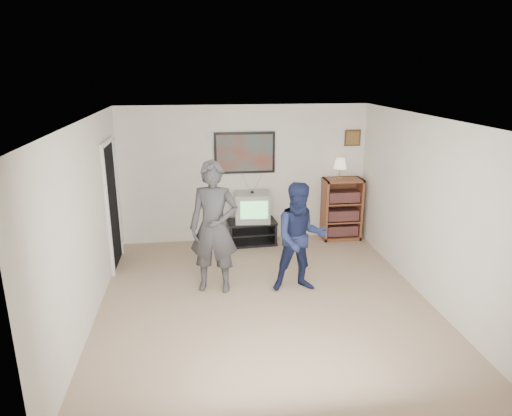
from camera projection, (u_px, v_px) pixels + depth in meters
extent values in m
cube|color=#8A7057|center=(265.00, 302.00, 6.33)|extent=(4.50, 5.00, 0.01)
cube|color=white|center=(266.00, 119.00, 5.60)|extent=(4.50, 5.00, 0.01)
cube|color=silver|center=(245.00, 174.00, 8.33)|extent=(4.50, 0.01, 2.50)
cube|color=silver|center=(87.00, 224.00, 5.68)|extent=(0.01, 5.00, 2.50)
cube|color=silver|center=(428.00, 209.00, 6.25)|extent=(0.01, 5.00, 2.50)
cube|color=black|center=(251.00, 222.00, 8.33)|extent=(0.91, 0.55, 0.04)
cube|color=black|center=(251.00, 242.00, 8.45)|extent=(0.91, 0.55, 0.04)
cube|color=black|center=(229.00, 233.00, 8.34)|extent=(0.07, 0.47, 0.44)
cube|color=black|center=(273.00, 231.00, 8.44)|extent=(0.07, 0.47, 0.44)
imported|color=#363538|center=(214.00, 228.00, 6.43)|extent=(0.78, 0.60, 1.90)
imported|color=#171E40|center=(300.00, 238.00, 6.46)|extent=(0.79, 0.62, 1.60)
cube|color=white|center=(211.00, 212.00, 6.57)|extent=(0.08, 0.13, 0.04)
cube|color=white|center=(300.00, 210.00, 6.63)|extent=(0.07, 0.14, 0.04)
cube|color=black|center=(245.00, 153.00, 8.19)|extent=(1.10, 0.03, 0.75)
cube|color=white|center=(214.00, 137.00, 8.04)|extent=(0.28, 0.02, 0.14)
cube|color=#482417|center=(353.00, 138.00, 8.38)|extent=(0.30, 0.03, 0.30)
cube|color=black|center=(112.00, 206.00, 7.27)|extent=(0.03, 0.85, 2.00)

